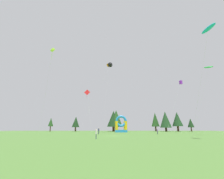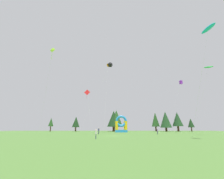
# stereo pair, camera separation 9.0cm
# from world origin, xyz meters

# --- Properties ---
(ground_plane) EXTENTS (120.00, 120.00, 0.00)m
(ground_plane) POSITION_xyz_m (0.00, 0.00, 0.00)
(ground_plane) COLOR #548438
(kite_orange_parafoil) EXTENTS (1.78, 8.47, 27.41)m
(kite_orange_parafoil) POSITION_xyz_m (-1.61, 23.24, 26.78)
(kite_orange_parafoil) COLOR orange
(kite_orange_parafoil) RESTS_ON ground_plane
(kite_black_delta) EXTENTS (12.11, 3.81, 27.20)m
(kite_black_delta) POSITION_xyz_m (-0.43, 20.46, 26.06)
(kite_black_delta) COLOR black
(kite_black_delta) RESTS_ON ground_plane
(kite_green_parafoil) EXTENTS (5.15, 4.38, 17.17)m
(kite_green_parafoil) POSITION_xyz_m (24.38, -0.07, 16.70)
(kite_green_parafoil) COLOR green
(kite_green_parafoil) RESTS_ON ground_plane
(kite_red_diamond) EXTENTS (2.59, 2.72, 12.09)m
(kite_red_diamond) POSITION_xyz_m (-7.06, 6.60, 11.43)
(kite_red_diamond) COLOR red
(kite_red_diamond) RESTS_ON ground_plane
(kite_lime_diamond) EXTENTS (4.44, 6.91, 19.10)m
(kite_lime_diamond) POSITION_xyz_m (-13.41, -5.16, 18.38)
(kite_lime_diamond) COLOR #8CD826
(kite_lime_diamond) RESTS_ON ground_plane
(kite_cyan_parafoil) EXTENTS (2.27, 8.34, 18.49)m
(kite_cyan_parafoil) POSITION_xyz_m (16.02, -13.97, 17.99)
(kite_cyan_parafoil) COLOR #19B7CC
(kite_cyan_parafoil) RESTS_ON ground_plane
(kite_purple_box) EXTENTS (7.30, 1.63, 17.79)m
(kite_purple_box) POSITION_xyz_m (24.06, 15.10, 17.15)
(kite_purple_box) COLOR purple
(kite_purple_box) RESTS_ON ground_plane
(person_left_edge) EXTENTS (0.43, 0.43, 1.84)m
(person_left_edge) POSITION_xyz_m (-3.81, 9.51, 1.09)
(person_left_edge) COLOR navy
(person_left_edge) RESTS_ON ground_plane
(person_midfield) EXTENTS (0.38, 0.38, 1.55)m
(person_midfield) POSITION_xyz_m (12.94, 8.99, 0.92)
(person_midfield) COLOR navy
(person_midfield) RESTS_ON ground_plane
(person_far_side) EXTENTS (0.28, 0.28, 1.60)m
(person_far_side) POSITION_xyz_m (-2.79, -9.70, 0.95)
(person_far_side) COLOR navy
(person_far_side) RESTS_ON ground_plane
(inflatable_blue_arch) EXTENTS (4.81, 4.15, 6.66)m
(inflatable_blue_arch) POSITION_xyz_m (3.85, 28.10, 2.52)
(inflatable_blue_arch) COLOR #268CD8
(inflatable_blue_arch) RESTS_ON ground_plane
(tree_row_0) EXTENTS (2.45, 2.45, 6.60)m
(tree_row_0) POSITION_xyz_m (-30.26, 42.69, 4.47)
(tree_row_0) COLOR #4C331E
(tree_row_0) RESTS_ON ground_plane
(tree_row_1) EXTENTS (3.73, 3.73, 7.29)m
(tree_row_1) POSITION_xyz_m (-18.02, 43.62, 4.61)
(tree_row_1) COLOR #4C331E
(tree_row_1) RESTS_ON ground_plane
(tree_row_2) EXTENTS (6.35, 6.35, 10.00)m
(tree_row_2) POSITION_xyz_m (1.03, 41.52, 6.09)
(tree_row_2) COLOR #4C331E
(tree_row_2) RESTS_ON ground_plane
(tree_row_3) EXTENTS (6.04, 6.04, 10.30)m
(tree_row_3) POSITION_xyz_m (2.37, 41.42, 6.38)
(tree_row_3) COLOR #4C331E
(tree_row_3) RESTS_ON ground_plane
(tree_row_4) EXTENTS (4.00, 4.00, 9.46)m
(tree_row_4) POSITION_xyz_m (22.69, 44.91, 5.86)
(tree_row_4) COLOR #4C331E
(tree_row_4) RESTS_ON ground_plane
(tree_row_5) EXTENTS (5.42, 5.42, 9.51)m
(tree_row_5) POSITION_xyz_m (26.33, 40.16, 5.62)
(tree_row_5) COLOR #4C331E
(tree_row_5) RESTS_ON ground_plane
(tree_row_6) EXTENTS (5.13, 5.13, 9.41)m
(tree_row_6) POSITION_xyz_m (32.88, 41.96, 5.90)
(tree_row_6) COLOR #4C331E
(tree_row_6) RESTS_ON ground_plane
(tree_row_7) EXTENTS (3.05, 3.05, 6.21)m
(tree_row_7) POSITION_xyz_m (38.75, 40.63, 4.04)
(tree_row_7) COLOR #4C331E
(tree_row_7) RESTS_ON ground_plane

